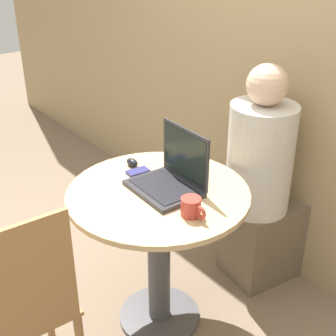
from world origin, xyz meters
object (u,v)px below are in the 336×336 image
laptop (171,176)px  chair_empty (21,309)px  cell_phone (138,172)px  person_seated (264,195)px

laptop → chair_empty: size_ratio=0.35×
laptop → chair_empty: bearing=-89.8°
cell_phone → chair_empty: bearing=-73.6°
laptop → cell_phone: 0.21m
cell_phone → chair_empty: (0.21, -0.71, -0.28)m
cell_phone → chair_empty: size_ratio=0.12×
laptop → cell_phone: laptop is taller
laptop → cell_phone: size_ratio=2.98×
chair_empty → person_seated: bearing=87.8°
chair_empty → person_seated: (0.05, 1.33, 0.04)m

